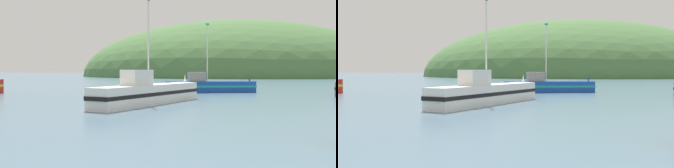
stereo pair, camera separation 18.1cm
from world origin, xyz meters
The scene contains 4 objects.
hill_far_left centered at (9.61, 144.11, 0.00)m, with size 110.58×88.46×40.19m, color #47703D.
hill_far_right centered at (56.69, 254.52, 0.00)m, with size 206.99×165.59×51.50m, color #47703D.
fishing_boat_blue centered at (2.79, 42.76, 0.72)m, with size 9.86×4.31×7.43m.
fishing_boat_white centered at (-1.09, 27.82, 0.81)m, with size 6.08×11.80×7.49m.
Camera 1 is at (3.64, 1.27, 2.46)m, focal length 40.83 mm.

